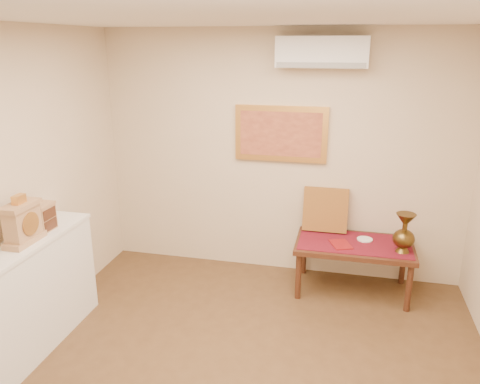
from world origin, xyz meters
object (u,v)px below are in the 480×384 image
(display_ledge, at_px, (9,313))
(brass_urn_tall, at_px, (405,229))
(low_table, at_px, (354,249))
(mantel_clock, at_px, (23,223))
(wooden_chest, at_px, (42,217))

(display_ledge, bearing_deg, brass_urn_tall, 29.27)
(brass_urn_tall, height_order, low_table, brass_urn_tall)
(brass_urn_tall, relative_size, low_table, 0.40)
(brass_urn_tall, height_order, display_ledge, brass_urn_tall)
(display_ledge, relative_size, mantel_clock, 4.93)
(low_table, bearing_deg, wooden_chest, -153.41)
(low_table, bearing_deg, mantel_clock, -148.76)
(display_ledge, xyz_separation_m, wooden_chest, (0.01, 0.55, 0.61))
(mantel_clock, xyz_separation_m, low_table, (2.65, 1.61, -0.67))
(mantel_clock, xyz_separation_m, wooden_chest, (-0.02, 0.27, -0.05))
(display_ledge, height_order, low_table, display_ledge)
(brass_urn_tall, distance_m, low_table, 0.57)
(display_ledge, xyz_separation_m, low_table, (2.67, 1.88, -0.01))
(brass_urn_tall, xyz_separation_m, mantel_clock, (-3.11, -1.48, 0.35))
(mantel_clock, height_order, wooden_chest, mantel_clock)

